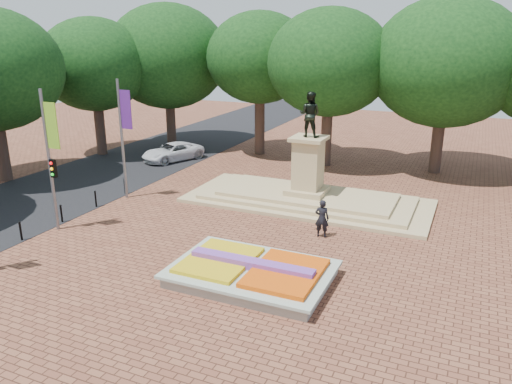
% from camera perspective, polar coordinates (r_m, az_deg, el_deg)
% --- Properties ---
extents(ground, '(90.00, 90.00, 0.00)m').
position_cam_1_polar(ground, '(22.32, -0.73, -7.39)').
color(ground, brown).
rests_on(ground, ground).
extents(asphalt_street, '(9.00, 90.00, 0.02)m').
position_cam_1_polar(asphalt_street, '(34.42, -20.33, 0.71)').
color(asphalt_street, black).
rests_on(asphalt_street, ground).
extents(flower_bed, '(6.30, 4.30, 0.91)m').
position_cam_1_polar(flower_bed, '(20.13, -0.45, -9.15)').
color(flower_bed, gray).
rests_on(flower_bed, ground).
extents(monument, '(14.00, 6.00, 6.40)m').
position_cam_1_polar(monument, '(28.96, 5.88, 0.44)').
color(monument, tan).
rests_on(monument, ground).
extents(tree_row_back, '(44.80, 8.80, 10.43)m').
position_cam_1_polar(tree_row_back, '(36.94, 14.75, 12.91)').
color(tree_row_back, '#3D2A21').
rests_on(tree_row_back, ground).
extents(tree_row_street, '(8.40, 25.40, 9.98)m').
position_cam_1_polar(tree_row_street, '(36.32, -27.03, 11.05)').
color(tree_row_street, '#3D2A21').
rests_on(tree_row_street, ground).
extents(banner_poles, '(0.88, 11.17, 7.00)m').
position_cam_1_polar(banner_poles, '(25.78, -22.92, 3.81)').
color(banner_poles, slate).
rests_on(banner_poles, ground).
extents(bollard_row, '(0.12, 13.12, 0.98)m').
position_cam_1_polar(bollard_row, '(27.04, -23.28, -3.08)').
color(bollard_row, black).
rests_on(bollard_row, ground).
extents(van, '(3.98, 5.32, 1.34)m').
position_cam_1_polar(van, '(39.01, -9.51, 4.54)').
color(van, silver).
rests_on(van, ground).
extents(pedestrian, '(0.74, 0.54, 1.88)m').
position_cam_1_polar(pedestrian, '(24.23, 7.55, -3.02)').
color(pedestrian, black).
rests_on(pedestrian, ground).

